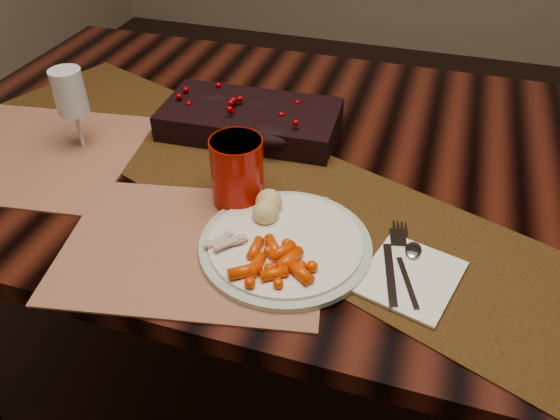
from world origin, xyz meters
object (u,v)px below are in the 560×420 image
(placemat_main, at_px, (194,246))
(turkey_shreds, at_px, (224,242))
(napkin, at_px, (411,277))
(red_cup, at_px, (237,172))
(wine_glass, at_px, (74,111))
(centerpiece, at_px, (250,116))
(dining_table, at_px, (325,284))
(mashed_potatoes, at_px, (272,205))
(dinner_plate, at_px, (285,244))
(baby_carrots, at_px, (274,260))

(placemat_main, bearing_deg, turkey_shreds, -13.34)
(napkin, distance_m, red_cup, 0.34)
(wine_glass, bearing_deg, red_cup, -11.62)
(placemat_main, distance_m, wine_glass, 0.42)
(centerpiece, relative_size, wine_glass, 2.16)
(dining_table, relative_size, napkin, 11.63)
(wine_glass, bearing_deg, mashed_potatoes, -14.48)
(placemat_main, xyz_separation_m, dinner_plate, (0.15, 0.04, 0.01))
(mashed_potatoes, distance_m, turkey_shreds, 0.11)
(dinner_plate, relative_size, turkey_shreds, 3.73)
(wine_glass, bearing_deg, dinner_plate, -19.32)
(mashed_potatoes, xyz_separation_m, wine_glass, (-0.45, 0.12, 0.04))
(dining_table, distance_m, turkey_shreds, 0.54)
(centerpiece, relative_size, dinner_plate, 1.32)
(placemat_main, xyz_separation_m, wine_glass, (-0.35, 0.21, 0.08))
(dining_table, relative_size, dinner_plate, 6.35)
(napkin, xyz_separation_m, wine_glass, (-0.70, 0.18, 0.08))
(dinner_plate, relative_size, red_cup, 2.23)
(dining_table, height_order, dinner_plate, dinner_plate)
(centerpiece, xyz_separation_m, dinner_plate, (0.18, -0.34, -0.03))
(placemat_main, distance_m, baby_carrots, 0.15)
(mashed_potatoes, bearing_deg, wine_glass, 165.52)
(turkey_shreds, bearing_deg, placemat_main, 177.37)
(turkey_shreds, relative_size, red_cup, 0.60)
(napkin, bearing_deg, red_cup, 177.29)
(dinner_plate, xyz_separation_m, baby_carrots, (-0.00, -0.06, 0.02))
(centerpiece, xyz_separation_m, baby_carrots, (0.18, -0.40, -0.01))
(dinner_plate, height_order, mashed_potatoes, mashed_potatoes)
(placemat_main, bearing_deg, centerpiece, 84.90)
(dining_table, height_order, baby_carrots, baby_carrots)
(dining_table, distance_m, mashed_potatoes, 0.48)
(dinner_plate, xyz_separation_m, mashed_potatoes, (-0.04, 0.06, 0.03))
(dinner_plate, relative_size, wine_glass, 1.64)
(dining_table, distance_m, dinner_plate, 0.49)
(centerpiece, relative_size, turkey_shreds, 4.92)
(mashed_potatoes, distance_m, red_cup, 0.09)
(dining_table, bearing_deg, wine_glass, -166.68)
(centerpiece, xyz_separation_m, wine_glass, (-0.31, -0.17, 0.05))
(placemat_main, bearing_deg, mashed_potatoes, 32.03)
(baby_carrots, relative_size, red_cup, 0.96)
(placemat_main, bearing_deg, wine_glass, 137.88)
(dining_table, bearing_deg, centerpiece, 167.45)
(turkey_shreds, xyz_separation_m, napkin, (0.29, 0.03, -0.02))
(centerpiece, xyz_separation_m, placemat_main, (0.04, -0.38, -0.04))
(baby_carrots, bearing_deg, wine_glass, 154.83)
(centerpiece, bearing_deg, red_cup, -75.07)
(placemat_main, height_order, wine_glass, wine_glass)
(centerpiece, relative_size, napkin, 2.41)
(placemat_main, height_order, dinner_plate, dinner_plate)
(dining_table, distance_m, napkin, 0.52)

